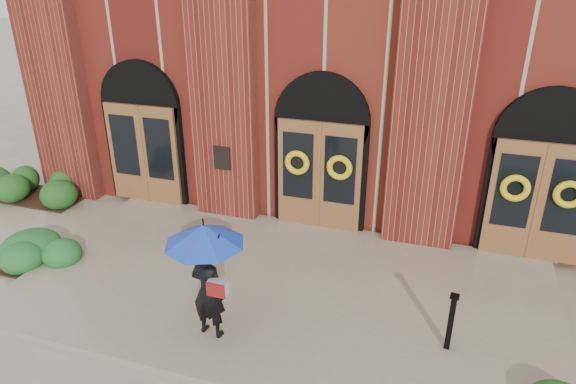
% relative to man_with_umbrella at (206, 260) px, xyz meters
% --- Properties ---
extents(ground, '(90.00, 90.00, 0.00)m').
position_rel_man_with_umbrella_xyz_m(ground, '(0.70, 1.49, -1.57)').
color(ground, tan).
rests_on(ground, ground).
extents(landing, '(10.00, 5.30, 0.15)m').
position_rel_man_with_umbrella_xyz_m(landing, '(0.70, 1.64, -1.49)').
color(landing, gray).
rests_on(landing, ground).
extents(church_building, '(16.20, 12.53, 7.00)m').
position_rel_man_with_umbrella_xyz_m(church_building, '(0.70, 10.28, 1.94)').
color(church_building, maroon).
rests_on(church_building, ground).
extents(man_with_umbrella, '(1.40, 1.40, 2.02)m').
position_rel_man_with_umbrella_xyz_m(man_with_umbrella, '(0.00, 0.00, 0.00)').
color(man_with_umbrella, black).
rests_on(man_with_umbrella, landing).
extents(metal_post, '(0.15, 0.15, 1.01)m').
position_rel_man_with_umbrella_xyz_m(metal_post, '(3.73, 0.83, -0.89)').
color(metal_post, black).
rests_on(metal_post, landing).
extents(hedge_wall_left, '(2.65, 1.06, 0.68)m').
position_rel_man_with_umbrella_xyz_m(hedge_wall_left, '(-7.12, 3.69, -1.23)').
color(hedge_wall_left, '#1E4B19').
rests_on(hedge_wall_left, ground).
extents(hedge_front_left, '(1.57, 1.35, 0.56)m').
position_rel_man_with_umbrella_xyz_m(hedge_front_left, '(-4.40, 1.20, -1.29)').
color(hedge_front_left, '#1F5B24').
rests_on(hedge_front_left, ground).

